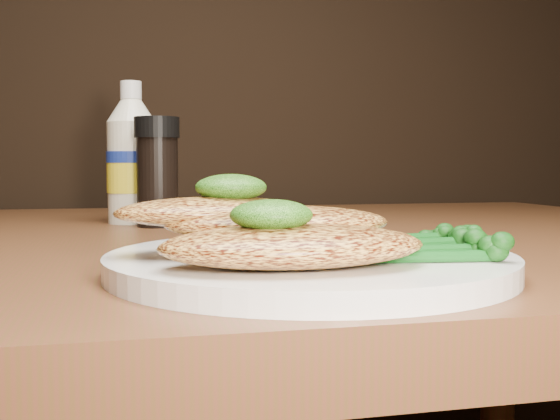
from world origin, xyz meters
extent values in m
cylinder|color=white|center=(0.04, 0.79, 0.76)|extent=(0.25, 0.25, 0.01)
ellipsoid|color=gold|center=(0.01, 0.73, 0.77)|extent=(0.15, 0.08, 0.02)
ellipsoid|color=gold|center=(0.02, 0.78, 0.78)|extent=(0.14, 0.07, 0.02)
ellipsoid|color=gold|center=(-0.02, 0.80, 0.79)|extent=(0.13, 0.08, 0.02)
ellipsoid|color=black|center=(0.00, 0.73, 0.79)|extent=(0.05, 0.04, 0.02)
ellipsoid|color=black|center=(-0.01, 0.80, 0.80)|extent=(0.05, 0.04, 0.02)
camera|label=1|loc=(-0.08, 0.38, 0.82)|focal=43.14mm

